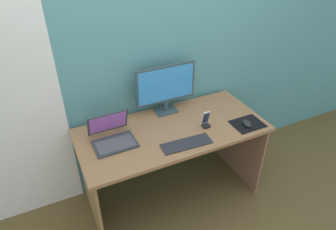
{
  "coord_description": "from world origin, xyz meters",
  "views": [
    {
      "loc": [
        -0.85,
        -1.72,
        2.12
      ],
      "look_at": [
        -0.05,
        -0.02,
        0.88
      ],
      "focal_mm": 32.5,
      "sensor_mm": 36.0,
      "label": 1
    }
  ],
  "objects_px": {
    "laptop": "(113,137)",
    "mouse": "(247,123)",
    "phone_in_dock": "(206,121)",
    "keyboard_external": "(187,144)",
    "monitor": "(166,87)"
  },
  "relations": [
    {
      "from": "monitor",
      "to": "phone_in_dock",
      "type": "height_order",
      "value": "monitor"
    },
    {
      "from": "monitor",
      "to": "laptop",
      "type": "height_order",
      "value": "monitor"
    },
    {
      "from": "keyboard_external",
      "to": "mouse",
      "type": "distance_m",
      "value": 0.54
    },
    {
      "from": "laptop",
      "to": "mouse",
      "type": "bearing_deg",
      "value": -14.12
    },
    {
      "from": "monitor",
      "to": "phone_in_dock",
      "type": "distance_m",
      "value": 0.42
    },
    {
      "from": "mouse",
      "to": "phone_in_dock",
      "type": "relative_size",
      "value": 0.72
    },
    {
      "from": "keyboard_external",
      "to": "phone_in_dock",
      "type": "xyz_separation_m",
      "value": [
        0.24,
        0.13,
        0.04
      ]
    },
    {
      "from": "monitor",
      "to": "mouse",
      "type": "height_order",
      "value": "monitor"
    },
    {
      "from": "keyboard_external",
      "to": "laptop",
      "type": "bearing_deg",
      "value": 154.41
    },
    {
      "from": "mouse",
      "to": "phone_in_dock",
      "type": "height_order",
      "value": "phone_in_dock"
    },
    {
      "from": "keyboard_external",
      "to": "mouse",
      "type": "bearing_deg",
      "value": 3.64
    },
    {
      "from": "monitor",
      "to": "phone_in_dock",
      "type": "bearing_deg",
      "value": -60.77
    },
    {
      "from": "phone_in_dock",
      "to": "mouse",
      "type": "bearing_deg",
      "value": -23.37
    },
    {
      "from": "laptop",
      "to": "mouse",
      "type": "xyz_separation_m",
      "value": [
        1.01,
        -0.25,
        -0.02
      ]
    },
    {
      "from": "phone_in_dock",
      "to": "keyboard_external",
      "type": "bearing_deg",
      "value": -150.83
    }
  ]
}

